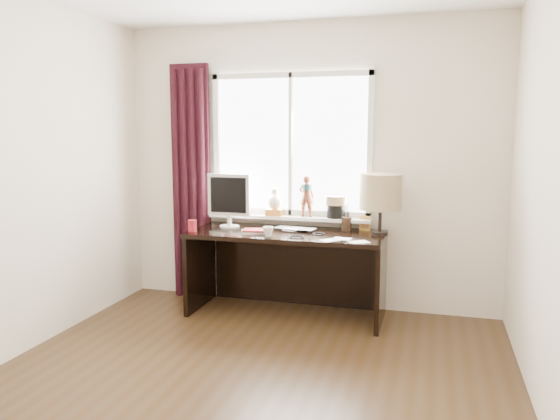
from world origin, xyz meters
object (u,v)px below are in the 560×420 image
(red_cup, at_px, (192,226))
(table_lamp, at_px, (381,193))
(mug, at_px, (268,231))
(laptop, at_px, (296,229))
(desk, at_px, (289,257))
(monitor, at_px, (229,197))

(red_cup, relative_size, table_lamp, 0.20)
(mug, xyz_separation_m, table_lamp, (0.89, 0.32, 0.32))
(mug, distance_m, red_cup, 0.71)
(mug, bearing_deg, red_cup, 177.16)
(table_lamp, bearing_deg, laptop, -179.86)
(desk, distance_m, table_lamp, 1.00)
(red_cup, bearing_deg, monitor, 50.54)
(desk, relative_size, monitor, 3.47)
(laptop, bearing_deg, desk, 170.00)
(mug, relative_size, table_lamp, 0.17)
(laptop, height_order, mug, mug)
(mug, xyz_separation_m, desk, (0.09, 0.34, -0.29))
(desk, bearing_deg, mug, -105.33)
(desk, distance_m, monitor, 0.77)
(red_cup, bearing_deg, table_lamp, 10.00)
(red_cup, height_order, desk, red_cup)
(table_lamp, bearing_deg, monitor, 179.77)
(mug, xyz_separation_m, red_cup, (-0.71, 0.04, 0.01))
(mug, height_order, red_cup, red_cup)
(desk, xyz_separation_m, monitor, (-0.56, -0.02, 0.52))
(red_cup, xyz_separation_m, desk, (0.80, 0.30, -0.30))
(mug, bearing_deg, table_lamp, 19.56)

